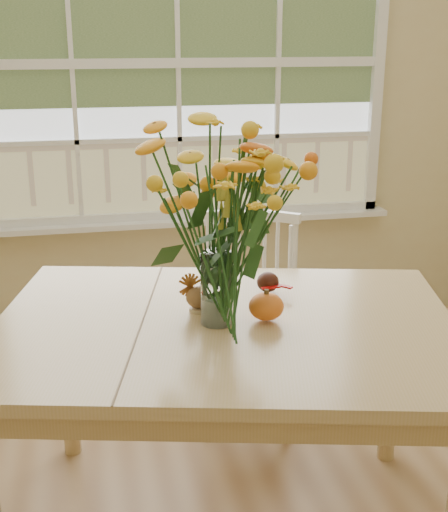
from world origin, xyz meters
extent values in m
cube|color=#D5C188|center=(0.00, 2.25, 1.35)|extent=(4.00, 0.02, 2.70)
cube|color=silver|center=(0.00, 2.23, 1.55)|extent=(2.20, 0.00, 1.60)
cube|color=white|center=(0.00, 2.18, 0.69)|extent=(2.42, 0.12, 0.03)
cube|color=tan|center=(-0.10, 0.50, 0.79)|extent=(1.71, 1.40, 0.04)
cube|color=tan|center=(-0.10, 0.50, 0.72)|extent=(1.57, 1.25, 0.10)
cylinder|color=tan|center=(-0.64, 1.09, 0.38)|extent=(0.07, 0.07, 0.77)
cylinder|color=tan|center=(0.65, 0.78, 0.38)|extent=(0.07, 0.07, 0.77)
cube|color=white|center=(0.15, 1.21, 0.44)|extent=(0.53, 0.52, 0.05)
cube|color=white|center=(0.20, 1.37, 0.68)|extent=(0.42, 0.17, 0.49)
cylinder|color=white|center=(-0.06, 1.11, 0.21)|extent=(0.03, 0.03, 0.42)
cylinder|color=white|center=(0.04, 1.41, 0.21)|extent=(0.03, 0.03, 0.42)
cylinder|color=white|center=(0.26, 1.01, 0.21)|extent=(0.03, 0.03, 0.42)
cylinder|color=white|center=(0.35, 1.30, 0.21)|extent=(0.03, 0.03, 0.42)
cylinder|color=white|center=(-0.13, 0.50, 0.93)|extent=(0.11, 0.11, 0.24)
ellipsoid|color=orange|center=(0.03, 0.49, 0.85)|extent=(0.12, 0.12, 0.09)
cylinder|color=#CCB78C|center=(-0.16, 0.61, 0.81)|extent=(0.08, 0.08, 0.01)
ellipsoid|color=brown|center=(-0.16, 0.61, 0.86)|extent=(0.10, 0.07, 0.08)
ellipsoid|color=#38160F|center=(0.10, 0.73, 0.84)|extent=(0.08, 0.08, 0.07)
camera|label=1|loc=(-0.52, -1.50, 1.71)|focal=48.00mm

